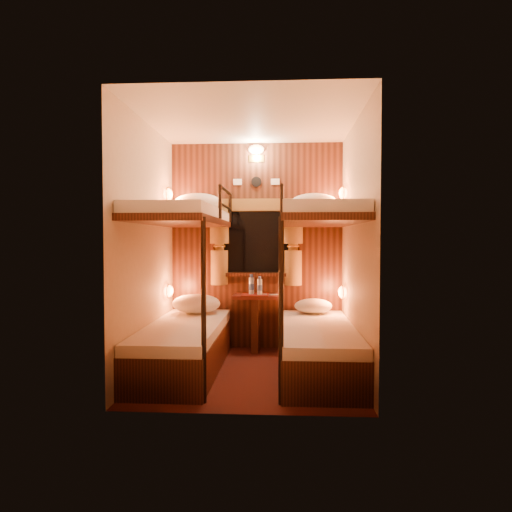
# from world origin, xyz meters

# --- Properties ---
(floor) EXTENTS (2.10, 2.10, 0.00)m
(floor) POSITION_xyz_m (0.00, 0.00, 0.00)
(floor) COLOR #3E1911
(floor) RESTS_ON ground
(ceiling) EXTENTS (2.10, 2.10, 0.00)m
(ceiling) POSITION_xyz_m (0.00, 0.00, 2.40)
(ceiling) COLOR silver
(ceiling) RESTS_ON wall_back
(wall_back) EXTENTS (2.40, 0.00, 2.40)m
(wall_back) POSITION_xyz_m (0.00, 1.05, 1.20)
(wall_back) COLOR #C6B293
(wall_back) RESTS_ON floor
(wall_front) EXTENTS (2.40, 0.00, 2.40)m
(wall_front) POSITION_xyz_m (0.00, -1.05, 1.20)
(wall_front) COLOR #C6B293
(wall_front) RESTS_ON floor
(wall_left) EXTENTS (0.00, 2.40, 2.40)m
(wall_left) POSITION_xyz_m (-1.00, 0.00, 1.20)
(wall_left) COLOR #C6B293
(wall_left) RESTS_ON floor
(wall_right) EXTENTS (0.00, 2.40, 2.40)m
(wall_right) POSITION_xyz_m (1.00, 0.00, 1.20)
(wall_right) COLOR #C6B293
(wall_right) RESTS_ON floor
(back_panel) EXTENTS (2.00, 0.03, 2.40)m
(back_panel) POSITION_xyz_m (0.00, 1.04, 1.20)
(back_panel) COLOR black
(back_panel) RESTS_ON floor
(bunk_left) EXTENTS (0.72, 1.90, 1.82)m
(bunk_left) POSITION_xyz_m (-0.65, 0.07, 0.56)
(bunk_left) COLOR black
(bunk_left) RESTS_ON floor
(bunk_right) EXTENTS (0.72, 1.90, 1.82)m
(bunk_right) POSITION_xyz_m (0.65, 0.07, 0.56)
(bunk_right) COLOR black
(bunk_right) RESTS_ON floor
(window) EXTENTS (1.00, 0.12, 0.79)m
(window) POSITION_xyz_m (0.00, 1.00, 1.18)
(window) COLOR black
(window) RESTS_ON back_panel
(curtains) EXTENTS (1.10, 0.22, 1.00)m
(curtains) POSITION_xyz_m (0.00, 0.97, 1.26)
(curtains) COLOR olive
(curtains) RESTS_ON back_panel
(back_fixtures) EXTENTS (0.54, 0.09, 0.48)m
(back_fixtures) POSITION_xyz_m (0.00, 1.00, 2.25)
(back_fixtures) COLOR black
(back_fixtures) RESTS_ON back_panel
(reading_lamps) EXTENTS (2.00, 0.20, 1.25)m
(reading_lamps) POSITION_xyz_m (-0.00, 0.70, 1.24)
(reading_lamps) COLOR orange
(reading_lamps) RESTS_ON wall_left
(table) EXTENTS (0.50, 0.34, 0.66)m
(table) POSITION_xyz_m (0.00, 0.85, 0.41)
(table) COLOR #4F2012
(table) RESTS_ON floor
(bottle_left) EXTENTS (0.06, 0.06, 0.21)m
(bottle_left) POSITION_xyz_m (0.05, 0.83, 0.74)
(bottle_left) COLOR #99BFE5
(bottle_left) RESTS_ON table
(bottle_right) EXTENTS (0.07, 0.07, 0.23)m
(bottle_right) POSITION_xyz_m (-0.05, 0.86, 0.75)
(bottle_right) COLOR #99BFE5
(bottle_right) RESTS_ON table
(sachet_a) EXTENTS (0.10, 0.09, 0.01)m
(sachet_a) POSITION_xyz_m (0.21, 0.83, 0.65)
(sachet_a) COLOR silver
(sachet_a) RESTS_ON table
(sachet_b) EXTENTS (0.08, 0.06, 0.01)m
(sachet_b) POSITION_xyz_m (0.10, 0.86, 0.65)
(sachet_b) COLOR silver
(sachet_b) RESTS_ON table
(pillow_lower_left) EXTENTS (0.54, 0.39, 0.21)m
(pillow_lower_left) POSITION_xyz_m (-0.65, 0.68, 0.56)
(pillow_lower_left) COLOR silver
(pillow_lower_left) RESTS_ON bunk_left
(pillow_lower_right) EXTENTS (0.42, 0.30, 0.16)m
(pillow_lower_right) POSITION_xyz_m (0.65, 0.76, 0.54)
(pillow_lower_right) COLOR silver
(pillow_lower_right) RESTS_ON bunk_right
(pillow_upper_left) EXTENTS (0.54, 0.39, 0.21)m
(pillow_upper_left) POSITION_xyz_m (-0.65, 0.81, 1.69)
(pillow_upper_left) COLOR silver
(pillow_upper_left) RESTS_ON bunk_left
(pillow_upper_right) EXTENTS (0.51, 0.36, 0.20)m
(pillow_upper_right) POSITION_xyz_m (0.65, 0.74, 1.69)
(pillow_upper_right) COLOR silver
(pillow_upper_right) RESTS_ON bunk_right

